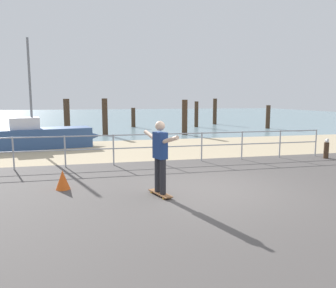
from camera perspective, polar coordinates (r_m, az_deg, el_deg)
The scene contains 17 objects.
ground_plane at distance 7.33m, azimuth 10.85°, elevation -9.99°, with size 24.00×10.00×0.04m, color #514C49.
beach_strip at distance 14.81m, azimuth -1.82°, elevation -0.77°, with size 24.00×6.00×0.04m, color tan.
sea_surface at distance 42.51m, azimuth -9.34°, elevation 4.81°, with size 72.00×50.00×0.04m, color #75939E.
railing_fence at distance 11.16m, azimuth -5.46°, elevation -0.04°, with size 13.94×0.05×1.05m.
sailboat at distance 15.86m, azimuth -20.64°, elevation 1.20°, with size 5.07×2.25×4.80m.
skateboard at distance 7.66m, azimuth -1.34°, elevation -8.53°, with size 0.44×0.82×0.08m.
skateboarder at distance 7.45m, azimuth -1.37°, elevation -1.51°, with size 0.53×1.40×1.65m.
bollard_short at distance 13.57m, azimuth 25.64°, elevation -1.04°, with size 0.18×0.18×0.61m, color #422D1E.
seagull at distance 13.51m, azimuth 25.75°, elevation 0.55°, with size 0.30×0.44×0.18m.
groyne_post_0 at distance 23.02m, azimuth -17.07°, elevation 4.74°, with size 0.40×0.40×2.19m, color #422D1E.
groyne_post_1 at distance 20.31m, azimuth -10.84°, elevation 4.60°, with size 0.33×0.33×2.22m, color #422D1E.
groyne_post_2 at distance 25.71m, azimuth -6.01°, elevation 4.56°, with size 0.32×0.32×1.50m, color #422D1E.
groyne_post_3 at distance 20.23m, azimuth 2.89°, elevation 4.61°, with size 0.34×0.34×2.14m, color #422D1E.
groyne_post_4 at distance 25.68m, azimuth 4.92°, elevation 5.13°, with size 0.30×0.30×1.99m, color #422D1E.
groyne_post_5 at distance 28.57m, azimuth 8.09°, elevation 5.57°, with size 0.33×0.33×2.20m, color #422D1E.
groyne_post_6 at distance 25.46m, azimuth 16.87°, elevation 4.49°, with size 0.31×0.31×1.72m, color #422D1E.
traffic_cone at distance 8.51m, azimuth -17.71°, elevation -5.97°, with size 0.36×0.36×0.50m, color #E55919.
Camera 1 is at (-2.89, -7.36, 2.24)m, focal length 35.31 mm.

